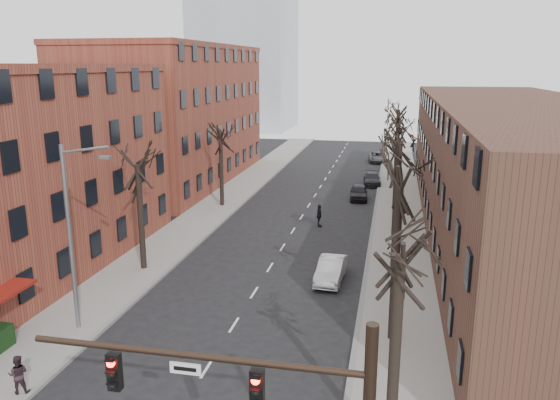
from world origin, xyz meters
The scene contains 18 objects.
sidewalk_left centered at (-8.00, 35.00, 0.07)m, with size 4.00×90.00×0.15m, color gray.
sidewalk_right centered at (8.00, 35.00, 0.07)m, with size 4.00×90.00×0.15m, color gray.
building_left_far centered at (-16.00, 44.00, 7.00)m, with size 12.00×28.00×14.00m, color brown.
building_right centered at (16.00, 30.00, 5.00)m, with size 12.00×50.00×10.00m, color #4C2D23.
tree_right_b centered at (7.60, 12.00, 0.00)m, with size 5.20×5.20×10.80m, color black, non-canonical shape.
tree_right_c centered at (7.60, 20.00, 0.00)m, with size 5.20×5.20×11.60m, color black, non-canonical shape.
tree_right_d centered at (7.60, 28.00, 0.00)m, with size 5.20×5.20×10.00m, color black, non-canonical shape.
tree_right_e centered at (7.60, 36.00, 0.00)m, with size 5.20×5.20×10.80m, color black, non-canonical shape.
tree_right_f centered at (7.60, 44.00, 0.00)m, with size 5.20×5.20×11.60m, color black, non-canonical shape.
tree_left_a centered at (-7.60, 18.00, 0.00)m, with size 5.20×5.20×9.50m, color black, non-canonical shape.
tree_left_b centered at (-7.60, 34.00, 0.00)m, with size 5.20×5.20×9.50m, color black, non-canonical shape.
streetlight centered at (-7.03, 10.00, 5.01)m, with size 2.45×0.22×9.03m.
silver_sedan centered at (4.00, 18.64, 0.68)m, with size 1.44×4.12×1.36m, color silver.
parked_car_near centered at (4.27, 39.28, 0.68)m, with size 1.61×4.00×1.36m, color black.
parked_car_mid centered at (5.22, 46.09, 0.62)m, with size 1.73×4.25×1.23m, color black.
parked_car_far centered at (5.30, 60.37, 0.64)m, with size 2.11×4.58×1.27m, color #56585D.
pedestrian_b centered at (-6.40, 4.64, 0.93)m, with size 0.75×0.59×1.55m, color black.
pedestrian_crossing centered at (1.82, 29.50, 0.91)m, with size 1.06×0.44×1.81m, color black.
Camera 1 is at (7.23, -11.55, 12.45)m, focal length 35.00 mm.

